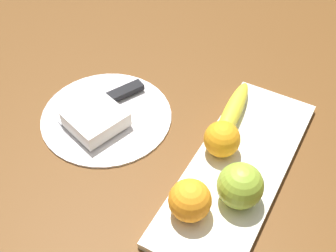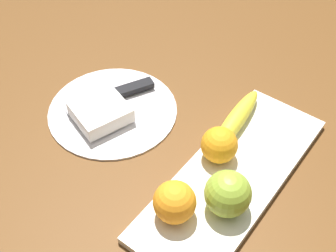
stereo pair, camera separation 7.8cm
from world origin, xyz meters
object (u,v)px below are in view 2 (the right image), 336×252
object	(u,v)px
orange_near_banana	(175,202)
apple	(228,194)
knife	(125,91)
folded_napkin	(101,112)
fruit_tray	(232,176)
dinner_plate	(113,110)
banana	(236,120)
orange_near_apple	(219,145)

from	to	relation	value
orange_near_banana	apple	bearing A→B (deg)	136.15
knife	folded_napkin	bearing A→B (deg)	34.00
knife	orange_near_banana	bearing A→B (deg)	82.91
fruit_tray	dinner_plate	size ratio (longest dim) A/B	1.65
apple	knife	xyz separation A→B (m)	(-0.11, -0.31, -0.04)
banana	dinner_plate	xyz separation A→B (m)	(0.10, -0.22, -0.03)
apple	dinner_plate	size ratio (longest dim) A/B	0.29
apple	folded_napkin	xyz separation A→B (m)	(-0.03, -0.30, -0.03)
banana	knife	size ratio (longest dim) A/B	1.05
apple	dinner_plate	xyz separation A→B (m)	(-0.06, -0.30, -0.05)
fruit_tray	dinner_plate	world-z (taller)	fruit_tray
orange_near_apple	fruit_tray	bearing A→B (deg)	67.67
orange_near_apple	apple	bearing A→B (deg)	39.65
apple	banana	distance (m)	0.18
orange_near_apple	folded_napkin	bearing A→B (deg)	-78.47
dinner_plate	knife	distance (m)	0.05
apple	orange_near_apple	size ratio (longest dim) A/B	1.16
orange_near_banana	knife	xyz separation A→B (m)	(-0.17, -0.25, -0.03)
banana	dinner_plate	bearing A→B (deg)	108.44
fruit_tray	apple	world-z (taller)	apple
dinner_plate	banana	bearing A→B (deg)	113.95
orange_near_apple	knife	size ratio (longest dim) A/B	0.37
folded_napkin	apple	bearing A→B (deg)	83.95
fruit_tray	apple	distance (m)	0.08
folded_napkin	knife	xyz separation A→B (m)	(-0.08, -0.01, -0.01)
folded_napkin	knife	distance (m)	0.08
banana	orange_near_apple	size ratio (longest dim) A/B	2.83
fruit_tray	orange_near_apple	xyz separation A→B (m)	(-0.02, -0.04, 0.04)
apple	knife	bearing A→B (deg)	-109.80
dinner_plate	folded_napkin	size ratio (longest dim) A/B	2.61
fruit_tray	knife	bearing A→B (deg)	-99.63
folded_napkin	orange_near_banana	bearing A→B (deg)	69.28
apple	folded_napkin	distance (m)	0.30
orange_near_apple	dinner_plate	world-z (taller)	orange_near_apple
orange_near_apple	dinner_plate	distance (m)	0.24
apple	dinner_plate	distance (m)	0.31
knife	apple	bearing A→B (deg)	97.33
dinner_plate	knife	xyz separation A→B (m)	(-0.05, -0.01, 0.01)
orange_near_apple	knife	xyz separation A→B (m)	(-0.03, -0.24, -0.03)
dinner_plate	knife	world-z (taller)	knife
fruit_tray	folded_napkin	world-z (taller)	folded_napkin
orange_near_apple	dinner_plate	xyz separation A→B (m)	(0.02, -0.23, -0.04)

